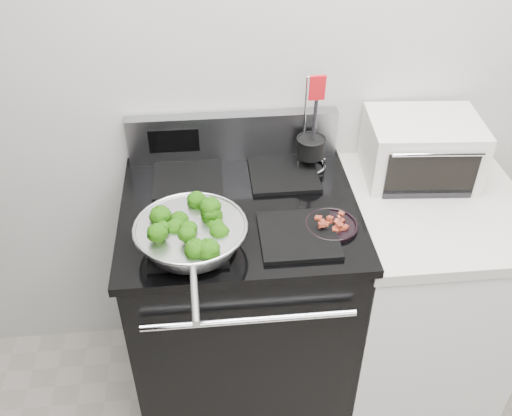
{
  "coord_description": "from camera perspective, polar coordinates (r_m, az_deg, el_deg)",
  "views": [
    {
      "loc": [
        -0.39,
        -0.09,
        2.1
      ],
      "look_at": [
        -0.25,
        1.36,
        0.98
      ],
      "focal_mm": 40.0,
      "sensor_mm": 36.0,
      "label": 1
    }
  ],
  "objects": [
    {
      "name": "back_wall",
      "position": [
        2.02,
        6.22,
        15.63
      ],
      "size": [
        4.0,
        0.02,
        2.7
      ],
      "primitive_type": "cube",
      "color": "beige",
      "rests_on": "ground"
    },
    {
      "name": "gas_range",
      "position": [
        2.21,
        -1.45,
        -9.39
      ],
      "size": [
        0.79,
        0.69,
        1.13
      ],
      "color": "black",
      "rests_on": "floor"
    },
    {
      "name": "counter",
      "position": [
        2.35,
        15.64,
        -8.37
      ],
      "size": [
        0.62,
        0.68,
        0.92
      ],
      "color": "white",
      "rests_on": "floor"
    },
    {
      "name": "skillet",
      "position": [
        1.71,
        -6.51,
        -2.63
      ],
      "size": [
        0.34,
        0.54,
        0.07
      ],
      "rotation": [
        0.0,
        0.0,
        0.03
      ],
      "color": "silver",
      "rests_on": "gas_range"
    },
    {
      "name": "broccoli_pile",
      "position": [
        1.7,
        -6.56,
        -2.08
      ],
      "size": [
        0.27,
        0.27,
        0.09
      ],
      "primitive_type": null,
      "color": "black",
      "rests_on": "skillet"
    },
    {
      "name": "bacon_plate",
      "position": [
        1.81,
        7.56,
        -1.46
      ],
      "size": [
        0.17,
        0.17,
        0.04
      ],
      "rotation": [
        0.0,
        0.0,
        -0.28
      ],
      "color": "black",
      "rests_on": "gas_range"
    },
    {
      "name": "utensil_holder",
      "position": [
        2.06,
        5.47,
        5.62
      ],
      "size": [
        0.12,
        0.12,
        0.36
      ],
      "rotation": [
        0.0,
        0.0,
        0.04
      ],
      "color": "silver",
      "rests_on": "gas_range"
    },
    {
      "name": "toaster_oven",
      "position": [
        2.12,
        16.19,
        5.72
      ],
      "size": [
        0.41,
        0.32,
        0.22
      ],
      "rotation": [
        0.0,
        0.0,
        -0.07
      ],
      "color": "silver",
      "rests_on": "counter"
    }
  ]
}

